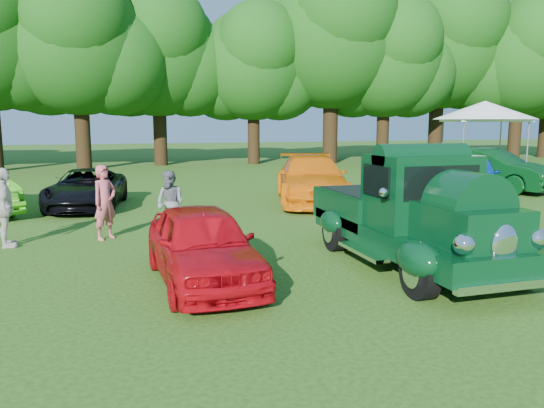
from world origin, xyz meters
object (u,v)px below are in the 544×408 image
object	(u,v)px
back_car_black	(87,189)
spectator_pink	(105,202)
spectator_white	(4,208)
hero_pickup	(412,217)
red_convertible	(202,245)
spectator_grey	(170,203)
canopy_tent	(485,111)
back_car_blue	(471,176)
back_car_orange	(311,179)
back_car_green	(488,170)

from	to	relation	value
back_car_black	spectator_pink	xyz separation A→B (m)	(0.60, -4.79, 0.24)
spectator_white	hero_pickup	bearing A→B (deg)	-125.50
hero_pickup	spectator_pink	xyz separation A→B (m)	(-5.44, 3.90, -0.05)
red_convertible	spectator_grey	size ratio (longest dim) A/B	2.48
red_convertible	spectator_pink	world-z (taller)	spectator_pink
spectator_white	canopy_tent	distance (m)	22.03
back_car_blue	spectator_pink	distance (m)	12.57
spectator_pink	spectator_grey	bearing A→B (deg)	-38.98
red_convertible	spectator_pink	distance (m)	4.20
red_convertible	back_car_blue	bearing A→B (deg)	31.26
red_convertible	back_car_blue	distance (m)	12.77
back_car_orange	spectator_grey	size ratio (longest dim) A/B	3.49
red_convertible	back_car_black	xyz separation A→B (m)	(-2.15, 8.68, -0.04)
spectator_pink	canopy_tent	bearing A→B (deg)	-13.05
red_convertible	back_car_black	world-z (taller)	red_convertible
back_car_orange	back_car_blue	bearing A→B (deg)	9.25
spectator_pink	spectator_grey	size ratio (longest dim) A/B	1.11
back_car_orange	spectator_white	size ratio (longest dim) A/B	3.13
spectator_pink	hero_pickup	bearing A→B (deg)	-77.30
red_convertible	back_car_blue	xyz separation A→B (m)	(10.59, 7.14, 0.12)
back_car_orange	back_car_black	bearing A→B (deg)	-172.09
hero_pickup	back_car_blue	size ratio (longest dim) A/B	1.18
back_car_blue	back_car_green	size ratio (longest dim) A/B	0.91
hero_pickup	spectator_grey	distance (m)	5.63
back_car_black	canopy_tent	xyz separation A→B (m)	(18.17, 4.79, 2.57)
spectator_grey	spectator_white	bearing A→B (deg)	-129.18
back_car_black	back_car_green	world-z (taller)	back_car_green
hero_pickup	red_convertible	size ratio (longest dim) A/B	1.41
spectator_white	spectator_grey	bearing A→B (deg)	-94.48
red_convertible	spectator_pink	xyz separation A→B (m)	(-1.56, 3.89, 0.20)
back_car_orange	spectator_pink	world-z (taller)	spectator_pink
hero_pickup	spectator_pink	world-z (taller)	hero_pickup
spectator_pink	canopy_tent	size ratio (longest dim) A/B	0.28
back_car_green	spectator_grey	bearing A→B (deg)	176.47
back_car_blue	canopy_tent	xyz separation A→B (m)	(5.43, 6.33, 2.40)
back_car_blue	spectator_pink	bearing A→B (deg)	-130.64
back_car_green	red_convertible	bearing A→B (deg)	-169.39
back_car_black	back_car_orange	distance (m)	7.10
back_car_black	spectator_white	world-z (taller)	spectator_white
back_car_blue	spectator_white	bearing A→B (deg)	-131.85
red_convertible	back_car_black	distance (m)	8.95
hero_pickup	spectator_pink	size ratio (longest dim) A/B	3.13
red_convertible	canopy_tent	world-z (taller)	canopy_tent
back_car_green	spectator_grey	xyz separation A→B (m)	(-12.69, -4.77, -0.05)
spectator_pink	red_convertible	bearing A→B (deg)	-109.84
spectator_white	canopy_tent	xyz separation A→B (m)	(19.59, 9.80, 2.32)
canopy_tent	spectator_grey	bearing A→B (deg)	-149.46
back_car_black	canopy_tent	distance (m)	18.97
back_car_orange	spectator_grey	xyz separation A→B (m)	(-4.99, -3.80, -0.01)
back_car_orange	canopy_tent	world-z (taller)	canopy_tent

